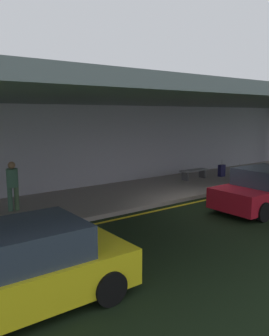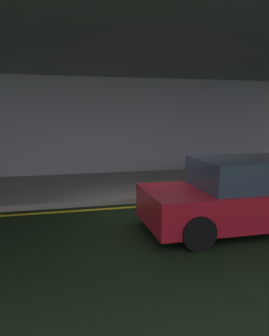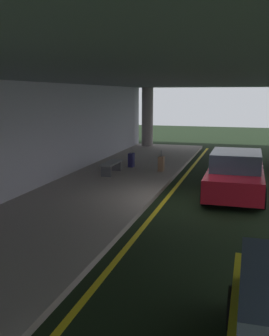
{
  "view_description": "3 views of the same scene",
  "coord_description": "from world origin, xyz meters",
  "px_view_note": "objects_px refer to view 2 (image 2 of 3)",
  "views": [
    {
      "loc": [
        -9.65,
        -8.38,
        3.4
      ],
      "look_at": [
        -1.54,
        2.47,
        1.28
      ],
      "focal_mm": 36.94,
      "sensor_mm": 36.0,
      "label": 1
    },
    {
      "loc": [
        -2.43,
        -7.52,
        2.4
      ],
      "look_at": [
        -0.24,
        1.5,
        0.9
      ],
      "focal_mm": 35.54,
      "sensor_mm": 36.0,
      "label": 2
    },
    {
      "loc": [
        -11.99,
        -1.85,
        3.4
      ],
      "look_at": [
        0.52,
        1.82,
        0.93
      ],
      "focal_mm": 42.09,
      "sensor_mm": 36.0,
      "label": 3
    }
  ],
  "objects_px": {
    "car_red": "(242,196)",
    "suitcase_upright_primary": "(266,175)",
    "bench_metal": "(208,167)",
    "suitcase_upright_secondary": "(254,168)"
  },
  "relations": [
    {
      "from": "car_red",
      "to": "bench_metal",
      "type": "height_order",
      "value": "car_red"
    },
    {
      "from": "car_red",
      "to": "suitcase_upright_secondary",
      "type": "bearing_deg",
      "value": -127.01
    },
    {
      "from": "suitcase_upright_secondary",
      "to": "bench_metal",
      "type": "bearing_deg",
      "value": 147.72
    },
    {
      "from": "car_red",
      "to": "bench_metal",
      "type": "xyz_separation_m",
      "value": [
        1.65,
        5.01,
        -0.21
      ]
    },
    {
      "from": "bench_metal",
      "to": "suitcase_upright_primary",
      "type": "bearing_deg",
      "value": -57.55
    },
    {
      "from": "car_red",
      "to": "suitcase_upright_primary",
      "type": "xyz_separation_m",
      "value": [
        2.82,
        3.17,
        -0.25
      ]
    },
    {
      "from": "suitcase_upright_primary",
      "to": "bench_metal",
      "type": "bearing_deg",
      "value": 107.32
    },
    {
      "from": "car_red",
      "to": "suitcase_upright_primary",
      "type": "distance_m",
      "value": 4.25
    },
    {
      "from": "car_red",
      "to": "suitcase_upright_primary",
      "type": "height_order",
      "value": "car_red"
    },
    {
      "from": "suitcase_upright_primary",
      "to": "bench_metal",
      "type": "xyz_separation_m",
      "value": [
        -1.17,
        1.84,
        0.04
      ]
    }
  ]
}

